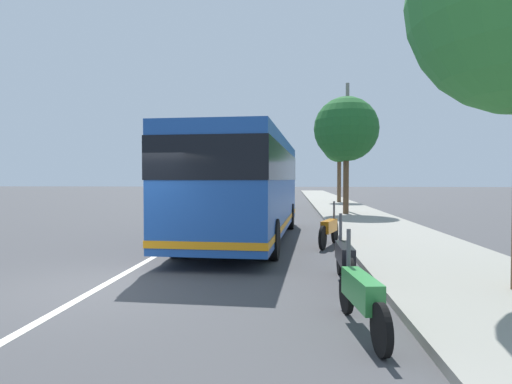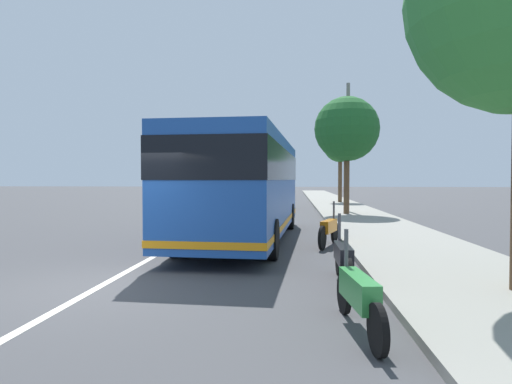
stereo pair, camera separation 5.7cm
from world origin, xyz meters
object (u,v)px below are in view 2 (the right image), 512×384
Objects in this scene: car_ahead_same_lane at (273,197)px; roadside_tree_far_block at (340,146)px; motorcycle_angled at (358,296)px; motorcycle_far_end at (343,259)px; roadside_tree_mid_block at (347,129)px; coach_bus at (246,182)px; utility_pole at (348,149)px; motorcycle_by_tree at (329,230)px; car_side_street at (233,194)px; car_oncoming at (239,192)px.

car_ahead_same_lane is 0.68× the size of roadside_tree_far_block.
motorcycle_angled is at bearing 174.45° from roadside_tree_far_block.
roadside_tree_mid_block is at bearing -6.93° from motorcycle_far_end.
coach_bus is 1.43× the size of utility_pole.
utility_pole is at bearing -13.59° from motorcycle_angled.
coach_bus is 5.06× the size of motorcycle_by_tree.
motorcycle_by_tree is (7.21, -0.20, 0.02)m from motorcycle_angled.
motorcycle_by_tree is 12.84m from utility_pole.
utility_pole is at bearing 8.80° from motorcycle_by_tree.
roadside_tree_mid_block is (-6.71, -4.18, 3.88)m from car_ahead_same_lane.
motorcycle_angled is 32.24m from car_side_street.
motorcycle_angled is 0.29× the size of utility_pole.
car_side_street is at bearing 4.20° from car_oncoming.
motorcycle_by_tree is (4.65, -0.11, 0.01)m from motorcycle_far_end.
motorcycle_by_tree is 0.49× the size of car_side_street.
car_ahead_same_lane reaches higher than motorcycle_angled.
motorcycle_by_tree is at bearing -8.66° from motorcycle_angled.
roadside_tree_mid_block is at bearing 171.08° from utility_pole.
car_oncoming reaches higher than car_side_street.
roadside_tree_mid_block reaches higher than motorcycle_far_end.
car_side_street is at bearing 32.46° from motorcycle_by_tree.
motorcycle_angled is 0.52× the size of car_ahead_same_lane.
utility_pole reaches higher than car_side_street.
roadside_tree_mid_block is (10.54, -1.76, 4.11)m from motorcycle_by_tree.
utility_pole reaches higher than coach_bus.
coach_bus is 4.93× the size of motorcycle_angled.
car_ahead_same_lane is at bearing 41.78° from utility_pole.
roadside_tree_mid_block is at bearing -13.36° from motorcycle_angled.
utility_pole is (19.48, -2.24, 3.23)m from motorcycle_angled.
roadside_tree_mid_block is (9.47, -4.32, 2.73)m from coach_bus.
motorcycle_by_tree is 0.49× the size of car_oncoming.
motorcycle_angled is 1.03× the size of motorcycle_by_tree.
motorcycle_far_end is 0.54× the size of car_oncoming.
car_oncoming is at bearing 10.44° from motorcycle_far_end.
utility_pole is (12.26, -2.03, 3.21)m from motorcycle_by_tree.
motorcycle_by_tree is at bearing 170.51° from roadside_tree_mid_block.
utility_pole is (-17.45, -8.41, 2.99)m from car_oncoming.
motorcycle_angled is at bearing 173.68° from roadside_tree_mid_block.
car_side_street is at bearing 12.24° from coach_bus.
car_side_street reaches higher than motorcycle_far_end.
coach_bus is 4.60× the size of motorcycle_far_end.
coach_bus reaches higher than car_ahead_same_lane.
roadside_tree_mid_block is 0.85× the size of utility_pole.
roadside_tree_far_block is at bearing 11.42° from motorcycle_by_tree.
car_ahead_same_lane is 8.14m from car_side_street.
roadside_tree_mid_block is (17.76, -1.97, 4.13)m from motorcycle_angled.
car_ahead_same_lane is 8.34m from roadside_tree_far_block.
car_oncoming is 0.57× the size of utility_pole.
motorcycle_far_end is 34.93m from car_oncoming.
motorcycle_far_end is at bearing -163.13° from motorcycle_by_tree.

